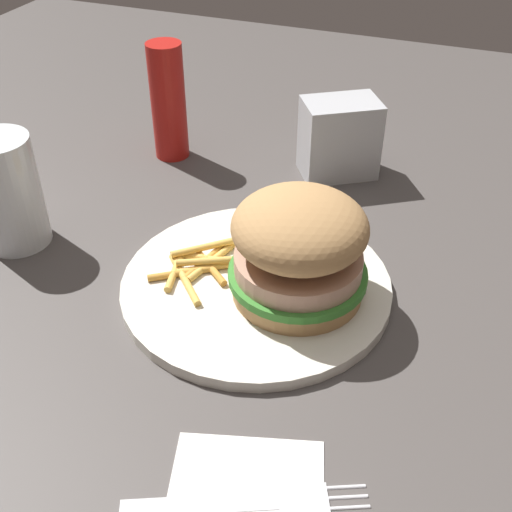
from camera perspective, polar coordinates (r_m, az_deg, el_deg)
name	(u,v)px	position (r m, az deg, el deg)	size (l,w,h in m)	color
ground_plane	(234,299)	(0.62, -1.96, -3.87)	(1.60, 1.60, 0.00)	#47423F
plate	(256,285)	(0.62, 0.00, -2.63)	(0.26, 0.26, 0.01)	silver
sandwich	(299,248)	(0.58, 3.84, 0.75)	(0.13, 0.13, 0.10)	tan
fries_pile	(203,265)	(0.63, -4.72, -0.79)	(0.09, 0.11, 0.01)	gold
napkin	(245,502)	(0.48, -1.00, -21.06)	(0.11, 0.11, 0.00)	white
fork	(247,500)	(0.47, -0.79, -20.90)	(0.16, 0.09, 0.00)	silver
drink_glass	(9,199)	(0.71, -21.11, 4.74)	(0.07, 0.07, 0.12)	silver
napkin_dispenser	(339,138)	(0.80, 7.41, 10.35)	(0.09, 0.06, 0.10)	#B7BABF
ketchup_bottle	(168,102)	(0.83, -7.81, 13.43)	(0.04, 0.04, 0.15)	#B21914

